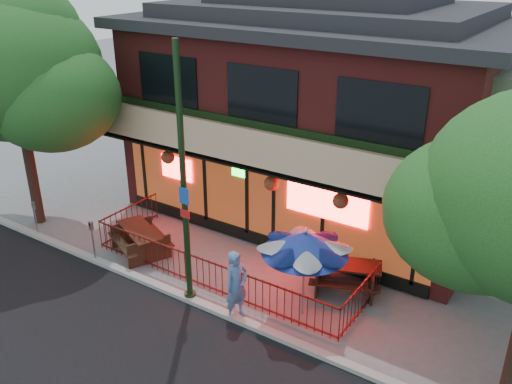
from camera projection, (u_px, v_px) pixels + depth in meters
ground at (199, 292)px, 15.26m from camera, size 80.00×80.00×0.00m
curb at (188, 298)px, 14.85m from camera, size 80.00×0.25×0.12m
restaurant_building at (322, 97)px, 19.02m from camera, size 12.96×9.49×8.05m
patio_fence at (210, 265)px, 15.38m from camera, size 8.44×2.62×1.00m
street_light at (184, 195)px, 13.68m from camera, size 0.43×0.32×7.00m
street_tree_left at (15, 60)px, 17.02m from camera, size 5.60×5.60×8.05m
picnic_table_left at (140, 237)px, 17.05m from camera, size 2.37×2.15×0.83m
picnic_table_right at (346, 272)px, 15.18m from camera, size 2.33×2.07×0.83m
patio_umbrella at (305, 243)px, 13.45m from camera, size 2.20×2.20×2.51m
pedestrian at (236, 285)px, 13.82m from camera, size 0.61×0.79×1.93m
parking_meter_near at (92, 235)px, 16.39m from camera, size 0.14×0.12×1.37m
parking_meter_far at (35, 213)px, 17.96m from camera, size 0.13×0.12×1.24m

